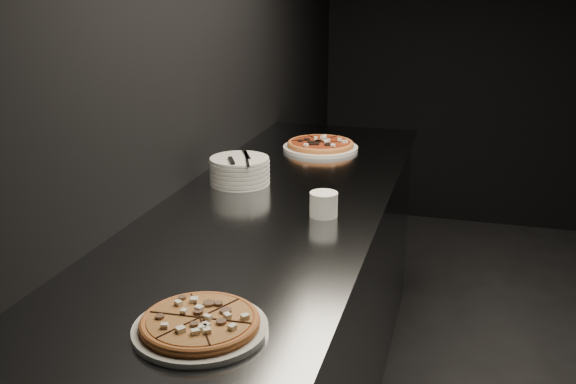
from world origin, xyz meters
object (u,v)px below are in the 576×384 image
(pizza_mushroom, at_px, (200,324))
(pizza_tomato, at_px, (320,145))
(counter, at_px, (277,319))
(plate_stack, at_px, (240,171))
(cutlery, at_px, (240,158))
(ramekin, at_px, (324,204))

(pizza_mushroom, height_order, pizza_tomato, pizza_tomato)
(counter, bearing_deg, plate_stack, 141.84)
(cutlery, xyz_separation_m, ramekin, (0.37, -0.24, -0.06))
(cutlery, bearing_deg, counter, -63.98)
(pizza_tomato, xyz_separation_m, plate_stack, (-0.17, -0.57, 0.03))
(counter, relative_size, ramekin, 27.37)
(counter, relative_size, cutlery, 10.68)
(counter, height_order, cutlery, cutlery)
(plate_stack, bearing_deg, pizza_mushroom, -74.72)
(plate_stack, relative_size, cutlery, 0.95)
(counter, height_order, pizza_mushroom, pizza_mushroom)
(counter, height_order, plate_stack, plate_stack)
(pizza_tomato, height_order, cutlery, cutlery)
(pizza_mushroom, bearing_deg, ramekin, 82.88)
(counter, height_order, pizza_tomato, pizza_tomato)
(counter, relative_size, pizza_tomato, 7.27)
(plate_stack, distance_m, ramekin, 0.45)
(ramekin, bearing_deg, pizza_tomato, 103.67)
(ramekin, bearing_deg, counter, 149.76)
(pizza_mushroom, xyz_separation_m, plate_stack, (-0.28, 1.02, 0.03))
(pizza_tomato, distance_m, plate_stack, 0.59)
(pizza_tomato, bearing_deg, plate_stack, -107.08)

